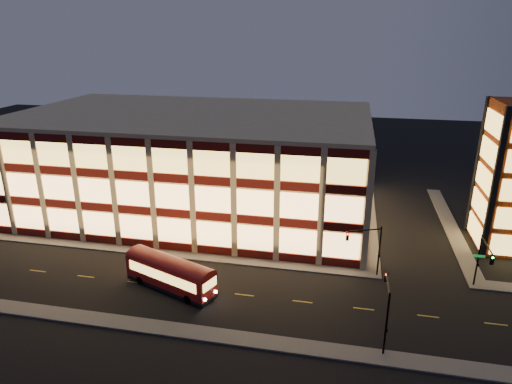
# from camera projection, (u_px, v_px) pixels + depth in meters

# --- Properties ---
(ground) EXTENTS (200.00, 200.00, 0.00)m
(ground) POSITION_uv_depth(u_px,v_px,m) (174.00, 258.00, 54.34)
(ground) COLOR black
(ground) RESTS_ON ground
(sidewalk_office_south) EXTENTS (54.00, 2.00, 0.15)m
(sidewalk_office_south) POSITION_uv_depth(u_px,v_px,m) (154.00, 252.00, 55.82)
(sidewalk_office_south) COLOR #514F4C
(sidewalk_office_south) RESTS_ON ground
(sidewalk_office_east) EXTENTS (2.00, 30.00, 0.15)m
(sidewalk_office_east) POSITION_uv_depth(u_px,v_px,m) (369.00, 219.00, 65.53)
(sidewalk_office_east) COLOR #514F4C
(sidewalk_office_east) RESTS_ON ground
(sidewalk_tower_west) EXTENTS (2.00, 30.00, 0.15)m
(sidewalk_tower_west) POSITION_uv_depth(u_px,v_px,m) (450.00, 225.00, 63.40)
(sidewalk_tower_west) COLOR #514F4C
(sidewalk_tower_west) RESTS_ON ground
(sidewalk_near) EXTENTS (100.00, 2.00, 0.15)m
(sidewalk_near) POSITION_uv_depth(u_px,v_px,m) (122.00, 323.00, 42.34)
(sidewalk_near) COLOR #514F4C
(sidewalk_near) RESTS_ON ground
(office_building) EXTENTS (50.45, 30.45, 14.50)m
(office_building) POSITION_uv_depth(u_px,v_px,m) (195.00, 161.00, 68.05)
(office_building) COLOR tan
(office_building) RESTS_ON ground
(traffic_signal_far) EXTENTS (3.79, 1.87, 6.00)m
(traffic_signal_far) POSITION_uv_depth(u_px,v_px,m) (368.00, 243.00, 48.88)
(traffic_signal_far) COLOR black
(traffic_signal_far) RESTS_ON ground
(traffic_signal_right) EXTENTS (1.20, 4.37, 6.00)m
(traffic_signal_right) POSITION_uv_depth(u_px,v_px,m) (483.00, 257.00, 45.90)
(traffic_signal_right) COLOR black
(traffic_signal_right) RESTS_ON ground
(traffic_signal_near) EXTENTS (0.32, 4.45, 6.00)m
(traffic_signal_near) POSITION_uv_depth(u_px,v_px,m) (387.00, 303.00, 38.24)
(traffic_signal_near) COLOR black
(traffic_signal_near) RESTS_ON ground
(trolley_bus) EXTENTS (10.70, 6.24, 3.54)m
(trolley_bus) POSITION_uv_depth(u_px,v_px,m) (170.00, 272.00, 47.43)
(trolley_bus) COLOR #7A0706
(trolley_bus) RESTS_ON ground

